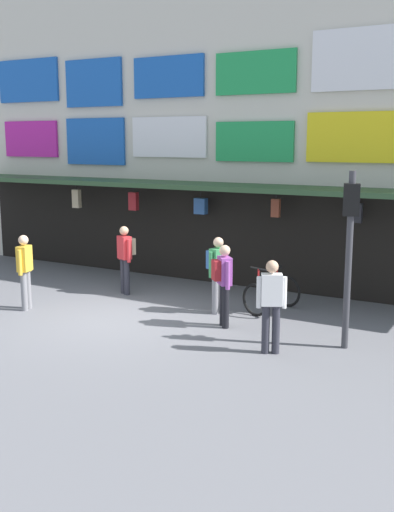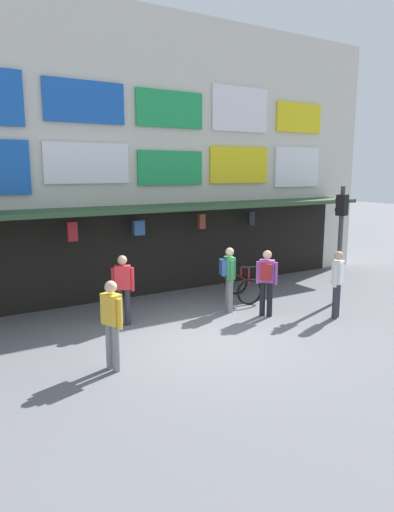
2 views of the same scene
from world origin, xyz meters
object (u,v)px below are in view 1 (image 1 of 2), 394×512
Objects in this scene: traffic_light_far at (350,231)px; bicycle_parked at (272,294)px; pedestrian_in_black at (217,269)px; pedestrian_in_yellow at (271,301)px; pedestrian_in_red at (25,268)px; pedestrian_in_white at (223,279)px; pedestrian_in_blue at (125,255)px.

traffic_light_far reaches higher than bicycle_parked.
pedestrian_in_yellow is at bearing -42.29° from pedestrian_in_black.
bicycle_parked is at bearing 142.79° from traffic_light_far.
bicycle_parked is 1.34m from pedestrian_in_black.
pedestrian_in_black and pedestrian_in_red have the same top height.
traffic_light_far is 2.42× the size of bicycle_parked.
pedestrian_in_blue is (-3.29, 1.24, 0.00)m from pedestrian_in_white.
pedestrian_in_black is 2.69m from pedestrian_in_yellow.
pedestrian_in_blue reaches higher than bicycle_parked.
pedestrian_in_red is 1.00× the size of pedestrian_in_yellow.
pedestrian_in_white is (-0.43, -1.53, 0.59)m from bicycle_parked.
pedestrian_in_yellow is (1.99, -1.81, -0.04)m from pedestrian_in_black.
bicycle_parked is at bearing 35.12° from pedestrian_in_black.
pedestrian_in_black and pedestrian_in_blue have the same top height.
pedestrian_in_white is at bearing -105.52° from bicycle_parked.
bicycle_parked is 2.76m from pedestrian_in_yellow.
pedestrian_in_black is 1.00× the size of pedestrian_in_white.
pedestrian_in_black is 1.00× the size of pedestrian_in_blue.
pedestrian_in_white and pedestrian_in_red have the same top height.
pedestrian_in_black is at bearing 163.98° from traffic_light_far.
pedestrian_in_white is 3.52m from pedestrian_in_blue.
traffic_light_far is at bearing -37.21° from bicycle_parked.
pedestrian_in_red and pedestrian_in_blue have the same top height.
pedestrian_in_blue is at bearing 167.47° from traffic_light_far.
pedestrian_in_black is 2.76m from pedestrian_in_blue.
traffic_light_far is 3.14m from bicycle_parked.
pedestrian_in_yellow is (5.84, 0.01, 0.00)m from pedestrian_in_red.
bicycle_parked is 1.70m from pedestrian_in_white.
pedestrian_in_red is at bearing -154.64° from pedestrian_in_black.
pedestrian_in_white and pedestrian_in_blue have the same top height.
traffic_light_far is 1.90× the size of pedestrian_in_white.
pedestrian_in_red is at bearing -116.61° from pedestrian_in_blue.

